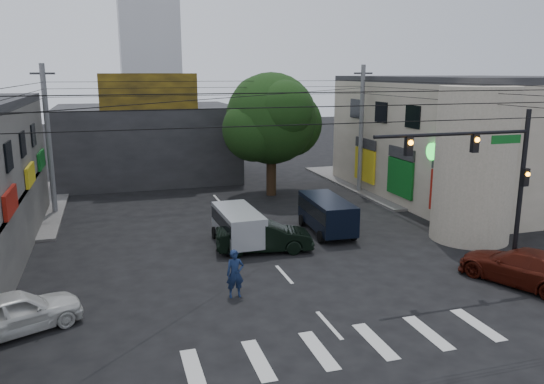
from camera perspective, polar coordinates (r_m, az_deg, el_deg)
name	(u,v)px	position (r m, az deg, el deg)	size (l,w,h in m)	color
ground	(300,292)	(21.78, 3.01, -10.71)	(160.00, 160.00, 0.00)	black
sidewalk_far_right	(431,180)	(45.23, 16.75, 1.25)	(16.00, 16.00, 0.15)	#514F4C
building_right	(475,139)	(40.63, 21.01, 5.31)	(14.00, 18.00, 8.00)	gray
corner_column	(474,165)	(29.34, 20.91, 2.76)	(4.00, 4.00, 8.00)	gray
building_far	(147,142)	(45.19, -13.29, 5.21)	(14.00, 10.00, 6.00)	#232326
billboard	(149,92)	(39.97, -13.10, 10.47)	(7.00, 0.30, 2.60)	olive
street_tree	(271,119)	(37.51, -0.08, 7.87)	(6.40, 6.40, 8.70)	black
traffic_gantry	(490,168)	(23.39, 22.37, 2.36)	(7.10, 0.35, 7.20)	black
utility_pole_far_left	(49,141)	(35.16, -22.89, 5.11)	(0.32, 0.32, 9.20)	#59595B
utility_pole_far_right	(361,130)	(39.08, 9.57, 6.60)	(0.32, 0.32, 9.20)	#59595B
dark_sedan	(264,236)	(26.16, -0.85, -4.79)	(4.93, 2.38, 1.56)	black
white_compact	(15,312)	(20.31, -25.92, -11.56)	(4.68, 3.31, 1.48)	silver
maroon_sedan	(523,267)	(24.57, 25.36, -7.28)	(4.02, 5.68, 1.53)	#401009
silver_minivan	(238,228)	(27.12, -3.66, -3.85)	(1.92, 4.37, 1.86)	#A8ABB0
navy_van	(327,216)	(29.28, 5.92, -2.57)	(2.08, 4.90, 1.92)	black
traffic_officer	(235,274)	(21.02, -3.99, -8.76)	(0.70, 0.46, 1.93)	#122041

